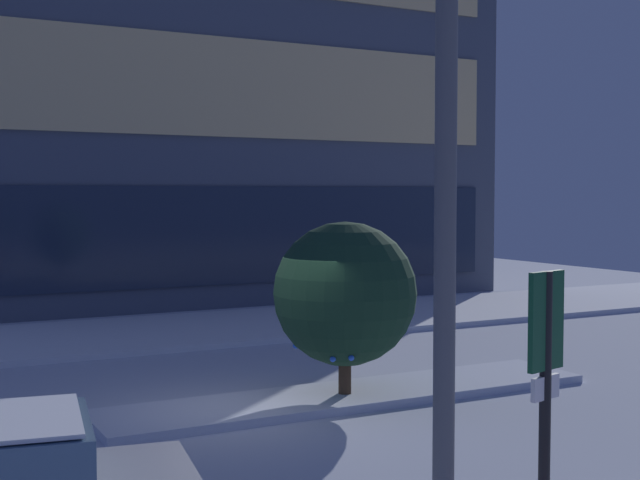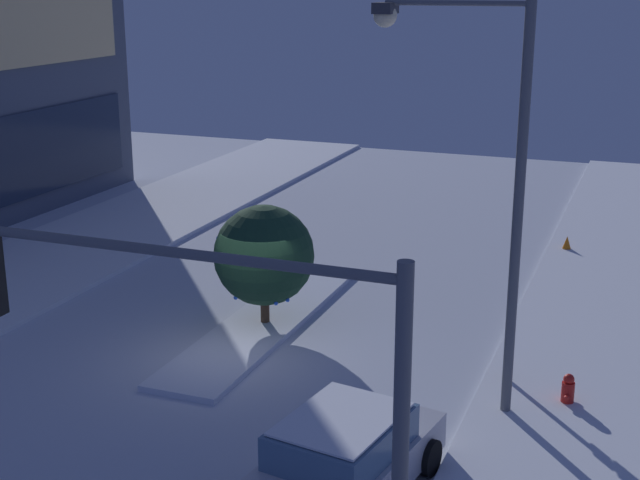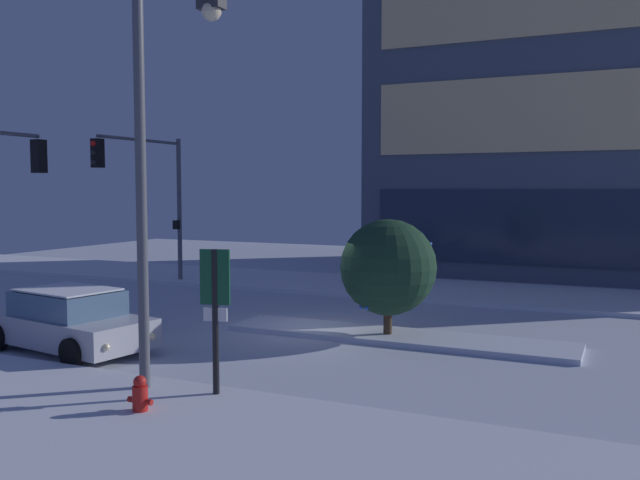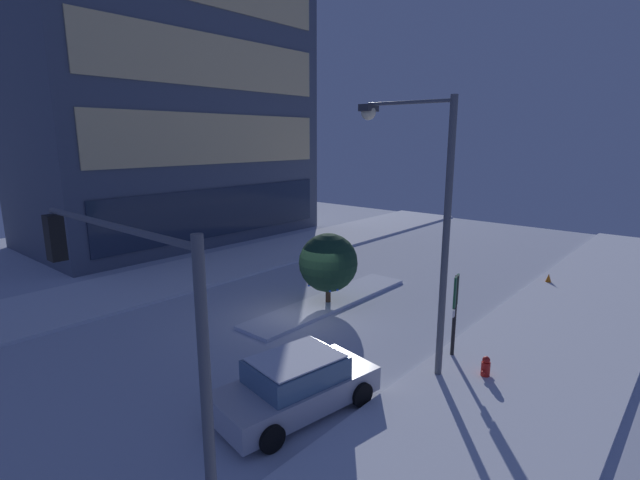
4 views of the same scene
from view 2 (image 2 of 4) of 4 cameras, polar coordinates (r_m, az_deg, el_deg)
ground at (r=20.83m, az=-5.67°, el=-7.31°), size 52.00×52.00×0.00m
curb_strip_near at (r=18.88m, az=17.90°, el=-10.46°), size 52.00×5.20×0.14m
median_strip at (r=22.57m, az=-3.47°, el=-5.16°), size 9.00×1.80×0.14m
car_near at (r=15.15m, az=1.39°, el=-13.86°), size 4.63×2.66×1.49m
traffic_light_corner_near_left at (r=10.31m, az=-7.66°, el=-8.47°), size 0.32×5.67×5.64m
street_lamp_arched at (r=16.80m, az=10.13°, el=5.42°), size 0.56×2.92×8.06m
fire_hydrant at (r=18.87m, az=15.51°, el=-9.30°), size 0.48×0.26×0.74m
parking_info_sign at (r=19.04m, az=12.05°, el=-4.16°), size 0.55×0.19×2.78m
decorated_tree_median at (r=21.77m, az=-3.58°, el=-0.98°), size 2.47×2.48×3.10m
construction_cone at (r=29.21m, az=15.45°, el=-0.28°), size 0.36×0.36×0.55m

